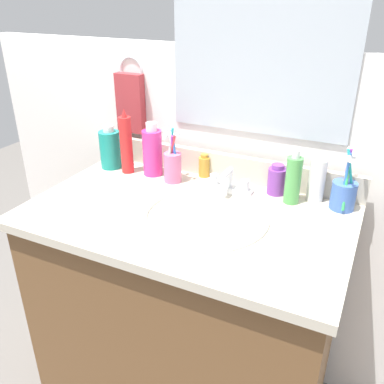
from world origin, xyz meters
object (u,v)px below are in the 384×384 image
object	(u,v)px
bottle_cream_purple	(277,180)
bottle_toner_green	(293,180)
faucet	(228,183)
cup_pink	(172,165)
bottle_oil_amber	(204,166)
hand_towel	(131,103)
bottle_mouthwash_teal	(110,149)
bottle_soap_pink	(152,151)
cup_blue_plastic	(344,193)
bottle_spray_red	(126,144)
bottle_lotion_white	(317,178)

from	to	relation	value
bottle_cream_purple	bottle_toner_green	distance (m)	0.08
faucet	cup_pink	world-z (taller)	cup_pink
bottle_cream_purple	bottle_oil_amber	xyz separation A→B (m)	(-0.27, 0.02, -0.01)
bottle_cream_purple	cup_pink	xyz separation A→B (m)	(-0.35, -0.06, 0.01)
hand_towel	bottle_mouthwash_teal	bearing A→B (deg)	-102.30
bottle_cream_purple	cup_pink	world-z (taller)	cup_pink
bottle_soap_pink	cup_blue_plastic	xyz separation A→B (m)	(0.66, 0.02, -0.03)
faucet	bottle_spray_red	distance (m)	0.40
bottle_soap_pink	bottle_cream_purple	world-z (taller)	bottle_soap_pink
hand_towel	bottle_toner_green	world-z (taller)	hand_towel
cup_pink	bottle_soap_pink	bearing A→B (deg)	165.44
bottle_cream_purple	bottle_lotion_white	size ratio (longest dim) A/B	0.60
faucet	bottle_lotion_white	bearing A→B (deg)	12.36
faucet	bottle_lotion_white	distance (m)	0.28
bottle_toner_green	cup_pink	xyz separation A→B (m)	(-0.41, -0.02, -0.02)
bottle_soap_pink	cup_blue_plastic	distance (m)	0.66
hand_towel	bottle_lotion_white	distance (m)	0.74
hand_towel	bottle_soap_pink	bearing A→B (deg)	-34.63
bottle_soap_pink	bottle_spray_red	distance (m)	0.10
hand_towel	bottle_soap_pink	world-z (taller)	hand_towel
bottle_spray_red	bottle_toner_green	distance (m)	0.60
bottle_cream_purple	bottle_spray_red	distance (m)	0.55
faucet	bottle_spray_red	world-z (taller)	bottle_spray_red
faucet	bottle_mouthwash_teal	xyz separation A→B (m)	(-0.47, 0.00, 0.04)
faucet	bottle_soap_pink	bearing A→B (deg)	177.10
faucet	bottle_toner_green	world-z (taller)	bottle_toner_green
bottle_oil_amber	faucet	bearing A→B (deg)	-32.23
bottle_lotion_white	cup_pink	distance (m)	0.48
bottle_cream_purple	bottle_spray_red	bearing A→B (deg)	-173.51
cup_pink	bottle_spray_red	bearing A→B (deg)	179.73
bottle_toner_green	cup_blue_plastic	xyz separation A→B (m)	(0.15, 0.03, -0.03)
bottle_cream_purple	cup_blue_plastic	bearing A→B (deg)	-3.97
faucet	hand_towel	bearing A→B (deg)	165.14
hand_towel	bottle_spray_red	xyz separation A→B (m)	(0.06, -0.13, -0.11)
hand_towel	bottle_spray_red	bearing A→B (deg)	-65.97
bottle_soap_pink	bottle_toner_green	bearing A→B (deg)	-0.35
faucet	bottle_oil_amber	xyz separation A→B (m)	(-0.12, 0.08, 0.01)
hand_towel	cup_pink	size ratio (longest dim) A/B	1.13
faucet	bottle_oil_amber	distance (m)	0.15
bottle_lotion_white	cup_blue_plastic	world-z (taller)	cup_blue_plastic
bottle_spray_red	bottle_toner_green	size ratio (longest dim) A/B	1.35
bottle_cream_purple	bottle_toner_green	world-z (taller)	bottle_toner_green
faucet	cup_pink	bearing A→B (deg)	-177.47
bottle_cream_purple	hand_towel	bearing A→B (deg)	173.67
bottle_toner_green	cup_blue_plastic	size ratio (longest dim) A/B	0.90
faucet	bottle_soap_pink	distance (m)	0.30
bottle_spray_red	cup_pink	distance (m)	0.19
cup_pink	cup_blue_plastic	bearing A→B (deg)	4.83
hand_towel	bottle_oil_amber	xyz separation A→B (m)	(0.33, -0.04, -0.18)
bottle_mouthwash_teal	bottle_lotion_white	xyz separation A→B (m)	(0.75, 0.06, 0.00)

